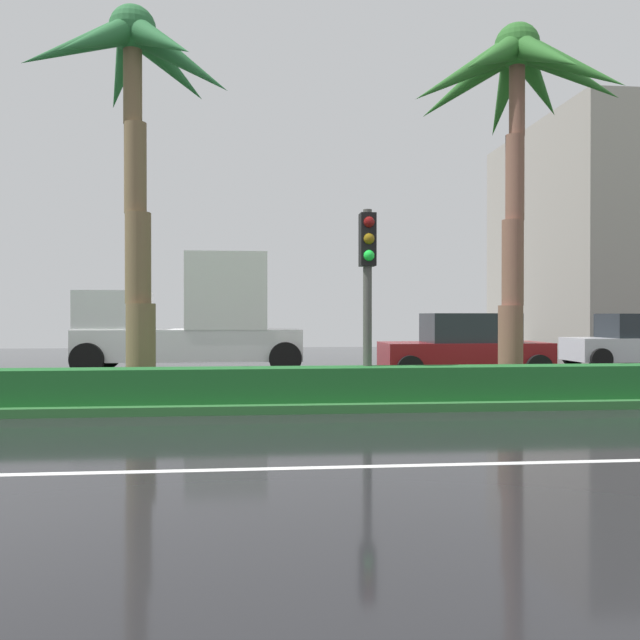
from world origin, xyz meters
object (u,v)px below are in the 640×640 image
Objects in this scene: palm_tree_centre_left at (135,96)px; traffic_signal_median_right at (368,268)px; car_in_traffic_leading at (466,347)px; palm_tree_centre at (517,96)px; box_truck_following at (194,319)px; car_in_traffic_second at (638,342)px.

traffic_signal_median_right is (4.33, -1.27, -3.38)m from palm_tree_centre_left.
palm_tree_centre is at bearing 86.48° from car_in_traffic_leading.
car_in_traffic_leading is (7.27, -2.86, -0.72)m from box_truck_following.
palm_tree_centre is 6.67m from car_in_traffic_leading.
palm_tree_centre_left is 10.11m from car_in_traffic_leading.
car_in_traffic_leading is at bearing 55.82° from traffic_signal_median_right.
palm_tree_centre is 11.15m from car_in_traffic_second.
car_in_traffic_leading and car_in_traffic_second have the same top height.
traffic_signal_median_right is 6.46m from car_in_traffic_leading.
car_in_traffic_second is at bearing -155.44° from car_in_traffic_leading.
traffic_signal_median_right reaches higher than car_in_traffic_second.
car_in_traffic_leading is at bearing 24.56° from car_in_traffic_second.
palm_tree_centre_left is at bearing 178.55° from palm_tree_centre.
palm_tree_centre_left is 1.75× the size of car_in_traffic_leading.
box_truck_following is at bearing 115.18° from traffic_signal_median_right.
palm_tree_centre is at bearing 46.07° from car_in_traffic_second.
car_in_traffic_leading is at bearing 158.51° from box_truck_following.
palm_tree_centre is 1.72× the size of car_in_traffic_leading.
box_truck_following is 13.86m from car_in_traffic_second.
traffic_signal_median_right reaches higher than car_in_traffic_leading.
palm_tree_centre_left is at bearing 25.56° from car_in_traffic_second.
box_truck_following is 1.49× the size of car_in_traffic_leading.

